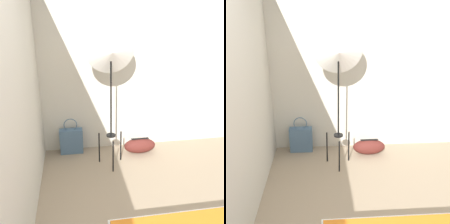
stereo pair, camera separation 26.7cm
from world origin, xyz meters
TOP-DOWN VIEW (x-y plane):
  - wall_back at (0.00, 2.30)m, footprint 8.00×0.05m
  - wall_side_left at (-1.31, 1.00)m, footprint 0.05×8.00m
  - photo_umbrella at (-0.34, 1.74)m, footprint 0.65×0.33m
  - tote_bag at (-0.88, 2.16)m, footprint 0.34×0.13m
  - duffel_bag at (0.15, 2.01)m, footprint 0.49×0.23m

SIDE VIEW (x-z plane):
  - duffel_bag at x=0.15m, z-range 0.00..0.23m
  - tote_bag at x=-0.88m, z-range -0.08..0.48m
  - wall_back at x=0.00m, z-range 0.00..2.60m
  - wall_side_left at x=-1.31m, z-range 0.00..2.60m
  - photo_umbrella at x=-0.34m, z-range 0.62..2.56m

